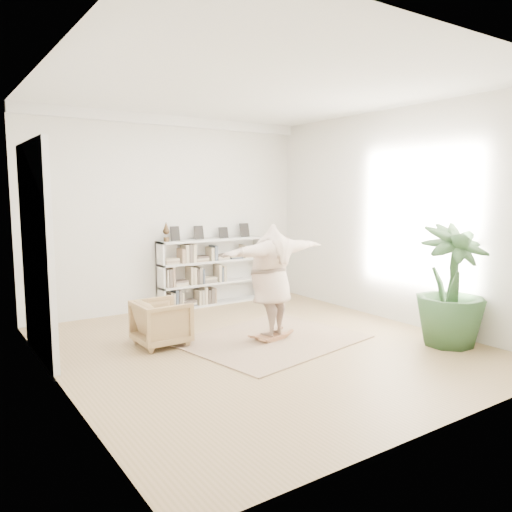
{
  "coord_description": "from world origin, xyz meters",
  "views": [
    {
      "loc": [
        -3.95,
        -5.72,
        2.2
      ],
      "look_at": [
        0.18,
        0.4,
        1.26
      ],
      "focal_mm": 35.0,
      "sensor_mm": 36.0,
      "label": 1
    }
  ],
  "objects_px": {
    "armchair": "(162,323)",
    "rocker_board": "(271,336)",
    "person": "(271,278)",
    "bookshelf": "(211,272)",
    "houseplant": "(451,285)"
  },
  "relations": [
    {
      "from": "houseplant",
      "to": "person",
      "type": "bearing_deg",
      "value": 141.11
    },
    {
      "from": "person",
      "to": "bookshelf",
      "type": "bearing_deg",
      "value": -110.17
    },
    {
      "from": "bookshelf",
      "to": "person",
      "type": "relative_size",
      "value": 1.08
    },
    {
      "from": "armchair",
      "to": "person",
      "type": "relative_size",
      "value": 0.36
    },
    {
      "from": "rocker_board",
      "to": "person",
      "type": "distance_m",
      "value": 0.89
    },
    {
      "from": "rocker_board",
      "to": "houseplant",
      "type": "bearing_deg",
      "value": -49.37
    },
    {
      "from": "person",
      "to": "rocker_board",
      "type": "bearing_deg",
      "value": -24.52
    },
    {
      "from": "rocker_board",
      "to": "houseplant",
      "type": "relative_size",
      "value": 0.31
    },
    {
      "from": "bookshelf",
      "to": "armchair",
      "type": "relative_size",
      "value": 3.01
    },
    {
      "from": "houseplant",
      "to": "rocker_board",
      "type": "bearing_deg",
      "value": 141.11
    },
    {
      "from": "armchair",
      "to": "bookshelf",
      "type": "bearing_deg",
      "value": -45.01
    },
    {
      "from": "armchair",
      "to": "rocker_board",
      "type": "distance_m",
      "value": 1.63
    },
    {
      "from": "bookshelf",
      "to": "houseplant",
      "type": "xyz_separation_m",
      "value": [
        1.56,
        -4.27,
        0.24
      ]
    },
    {
      "from": "person",
      "to": "houseplant",
      "type": "xyz_separation_m",
      "value": [
        2.01,
        -1.62,
        -0.08
      ]
    },
    {
      "from": "armchair",
      "to": "rocker_board",
      "type": "bearing_deg",
      "value": -116.5
    }
  ]
}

